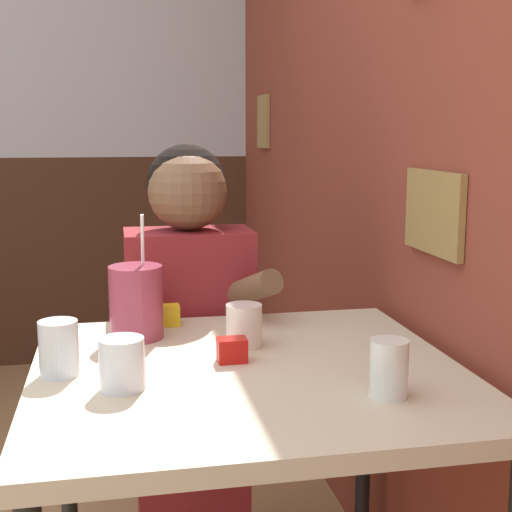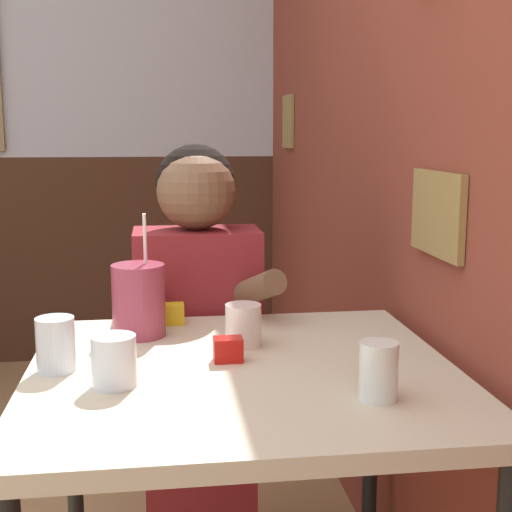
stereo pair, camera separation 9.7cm
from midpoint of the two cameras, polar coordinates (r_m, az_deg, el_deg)
The scene contains 10 objects.
brick_wall_right at distance 2.54m, azimuth 4.64°, elevation 12.52°, with size 0.08×4.80×2.70m.
main_table at distance 1.48m, azimuth -2.57°, elevation -11.75°, with size 0.86×0.82×0.77m.
person_seated at distance 1.99m, azimuth -6.69°, elevation -7.43°, with size 0.42×0.41×1.20m.
cocktail_pitcher at distance 1.66m, azimuth -11.23°, elevation -3.64°, with size 0.12×0.12×0.29m.
glass_near_pitcher at distance 1.35m, azimuth -12.72°, elevation -8.43°, with size 0.08×0.08×0.10m.
glass_center at distance 1.30m, azimuth 8.49°, elevation -8.90°, with size 0.07×0.07×0.10m.
glass_far_side at distance 1.58m, azimuth -2.74°, elevation -5.59°, with size 0.08×0.08×0.09m.
glass_by_brick at distance 1.46m, azimuth -17.37°, elevation -7.07°, with size 0.08×0.08×0.11m.
condiment_ketchup at distance 1.48m, azimuth -3.82°, elevation -7.53°, with size 0.06×0.04×0.05m.
condiment_mustard at distance 1.77m, azimuth -8.68°, elevation -4.72°, with size 0.06×0.04×0.05m.
Camera 1 is at (0.69, -1.04, 1.24)m, focal length 50.00 mm.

